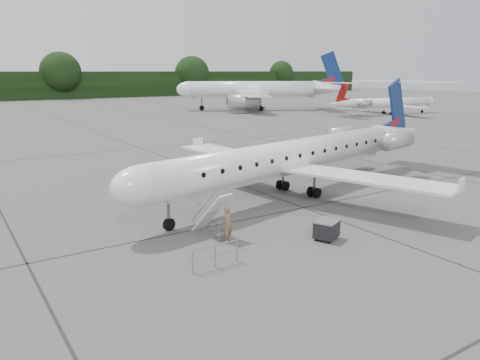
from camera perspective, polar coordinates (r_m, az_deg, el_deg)
ground at (r=29.22m, az=17.82°, el=-3.61°), size 320.00×320.00×0.00m
treeline at (r=149.15m, az=-24.95°, el=10.37°), size 260.00×4.00×8.00m
main_regional_jet at (r=30.49m, az=6.04°, el=4.78°), size 32.56×26.30×7.41m
airstair at (r=23.45m, az=-3.50°, el=-4.10°), size 1.27×2.29×2.32m
passenger at (r=22.67m, az=-1.43°, el=-5.41°), size 0.78×0.71×1.79m
safety_railing at (r=19.95m, az=-3.01°, el=-9.29°), size 2.20×0.15×1.00m
baggage_cart at (r=23.50m, az=10.51°, el=-5.93°), size 1.48×1.36×1.03m
bg_narrowbody at (r=99.90m, az=1.47°, el=11.95°), size 41.06×37.46×12.04m
bg_regional_right at (r=94.93m, az=18.09°, el=9.50°), size 25.84×20.12×6.24m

